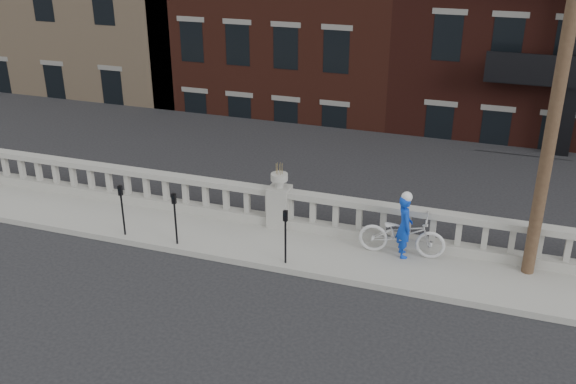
% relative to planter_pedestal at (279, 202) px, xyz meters
% --- Properties ---
extents(ground, '(120.00, 120.00, 0.00)m').
position_rel_planter_pedestal_xyz_m(ground, '(0.00, -3.95, -0.83)').
color(ground, black).
rests_on(ground, ground).
extents(sidewalk, '(32.00, 2.20, 0.15)m').
position_rel_planter_pedestal_xyz_m(sidewalk, '(0.00, -0.95, -0.76)').
color(sidewalk, '#9C9A91').
rests_on(sidewalk, ground).
extents(balustrade, '(28.00, 0.34, 1.03)m').
position_rel_planter_pedestal_xyz_m(balustrade, '(0.00, 0.00, -0.19)').
color(balustrade, '#9C9A91').
rests_on(balustrade, sidewalk).
extents(planter_pedestal, '(0.55, 0.55, 1.76)m').
position_rel_planter_pedestal_xyz_m(planter_pedestal, '(0.00, 0.00, 0.00)').
color(planter_pedestal, '#9C9A91').
rests_on(planter_pedestal, sidewalk).
extents(lower_level, '(80.00, 44.00, 20.80)m').
position_rel_planter_pedestal_xyz_m(lower_level, '(0.56, 19.09, 1.80)').
color(lower_level, '#605E59').
rests_on(lower_level, ground).
extents(utility_pole, '(1.60, 0.28, 10.00)m').
position_rel_planter_pedestal_xyz_m(utility_pole, '(6.20, -0.35, 4.41)').
color(utility_pole, '#422D1E').
rests_on(utility_pole, sidewalk).
extents(parking_meter_b, '(0.10, 0.09, 1.36)m').
position_rel_planter_pedestal_xyz_m(parking_meter_b, '(-3.57, -1.80, 0.17)').
color(parking_meter_b, black).
rests_on(parking_meter_b, sidewalk).
extents(parking_meter_c, '(0.10, 0.09, 1.36)m').
position_rel_planter_pedestal_xyz_m(parking_meter_c, '(-2.07, -1.80, 0.17)').
color(parking_meter_c, black).
rests_on(parking_meter_c, sidewalk).
extents(parking_meter_d, '(0.10, 0.09, 1.36)m').
position_rel_planter_pedestal_xyz_m(parking_meter_d, '(0.80, -1.80, 0.17)').
color(parking_meter_d, black).
rests_on(parking_meter_d, sidewalk).
extents(bicycle, '(2.11, 0.86, 1.08)m').
position_rel_planter_pedestal_xyz_m(bicycle, '(3.29, -0.48, -0.14)').
color(bicycle, silver).
rests_on(bicycle, sidewalk).
extents(cyclist, '(0.55, 0.66, 1.56)m').
position_rel_planter_pedestal_xyz_m(cyclist, '(3.34, -0.53, 0.10)').
color(cyclist, '#0C38B8').
rests_on(cyclist, sidewalk).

